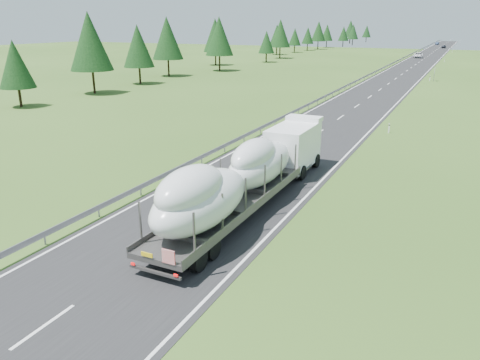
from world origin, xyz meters
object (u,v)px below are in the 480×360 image
at_px(distant_van, 418,55).
at_px(highway_sign, 435,72).
at_px(distant_car_dark, 444,47).
at_px(distant_car_blue, 437,43).
at_px(boat_truck, 246,172).

bearing_deg(distant_van, highway_sign, -87.66).
distance_m(distant_van, distant_car_dark, 66.72).
xyz_separation_m(distant_van, distant_car_blue, (-1.03, 101.32, -0.19)).
xyz_separation_m(distant_car_dark, distant_car_blue, (-4.93, 34.72, -0.04)).
bearing_deg(distant_van, distant_car_blue, 84.78).
xyz_separation_m(boat_truck, distant_car_dark, (-0.19, 206.97, -1.70)).
bearing_deg(highway_sign, distant_car_dark, 92.36).
height_order(highway_sign, boat_truck, boat_truck).
height_order(boat_truck, distant_van, boat_truck).
xyz_separation_m(distant_van, distant_car_dark, (3.90, 66.60, -0.15)).
distance_m(boat_truck, distant_car_dark, 206.98).
bearing_deg(distant_van, distant_car_dark, 80.85).
relative_size(boat_truck, distant_car_blue, 5.39).
distance_m(highway_sign, distant_car_blue, 166.81).
bearing_deg(distant_van, boat_truck, -94.13).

